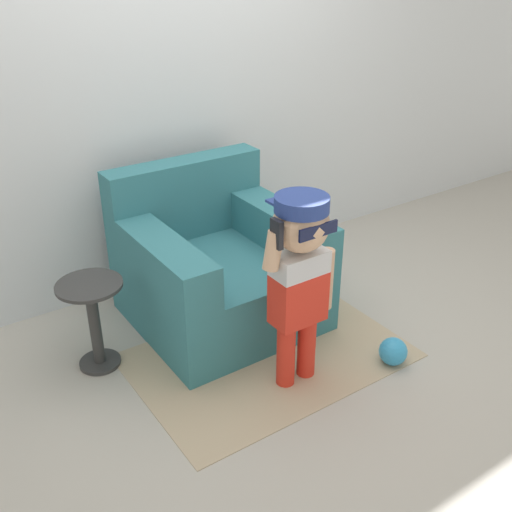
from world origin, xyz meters
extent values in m
plane|color=#ADA89E|center=(0.00, 0.00, 0.00)|extent=(10.00, 10.00, 0.00)
cube|color=silver|center=(0.00, 0.85, 1.30)|extent=(10.00, 0.05, 2.60)
cube|color=teal|center=(-0.12, 0.19, 0.20)|extent=(0.96, 0.95, 0.39)
cube|color=teal|center=(-0.12, 0.58, 0.63)|extent=(0.96, 0.17, 0.46)
cube|color=teal|center=(-0.49, 0.11, 0.51)|extent=(0.21, 0.78, 0.23)
cube|color=teal|center=(0.26, 0.11, 0.51)|extent=(0.21, 0.78, 0.23)
cylinder|color=red|center=(-0.17, -0.49, 0.17)|extent=(0.09, 0.09, 0.35)
cylinder|color=red|center=(-0.04, -0.49, 0.17)|extent=(0.09, 0.09, 0.35)
cube|color=red|center=(-0.10, -0.49, 0.48)|extent=(0.26, 0.15, 0.26)
cube|color=silver|center=(-0.10, -0.49, 0.66)|extent=(0.26, 0.15, 0.11)
sphere|color=tan|center=(-0.10, -0.49, 0.85)|extent=(0.26, 0.26, 0.26)
cylinder|color=navy|center=(-0.10, -0.49, 0.95)|extent=(0.24, 0.24, 0.07)
cube|color=navy|center=(-0.10, -0.38, 0.92)|extent=(0.15, 0.12, 0.01)
cube|color=#0F1433|center=(-0.10, -0.61, 0.87)|extent=(0.21, 0.01, 0.06)
cylinder|color=tan|center=(0.06, -0.49, 0.52)|extent=(0.07, 0.07, 0.31)
cylinder|color=tan|center=(-0.25, -0.49, 0.77)|extent=(0.10, 0.07, 0.19)
cube|color=black|center=(-0.25, -0.51, 0.85)|extent=(0.02, 0.07, 0.13)
cylinder|color=#333333|center=(-0.88, 0.18, 0.01)|extent=(0.21, 0.21, 0.02)
cylinder|color=#333333|center=(-0.88, 0.18, 0.23)|extent=(0.06, 0.06, 0.47)
cylinder|color=#333333|center=(-0.88, 0.18, 0.47)|extent=(0.33, 0.33, 0.02)
cube|color=tan|center=(-0.11, -0.27, 0.00)|extent=(1.41, 0.96, 0.01)
sphere|color=#3399D1|center=(0.39, -0.68, 0.07)|extent=(0.15, 0.15, 0.15)
camera|label=1|loc=(-1.63, -2.37, 1.94)|focal=42.00mm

